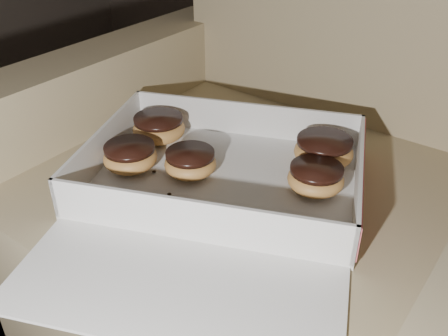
% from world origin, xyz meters
% --- Properties ---
extents(armchair, '(0.93, 0.79, 0.97)m').
position_xyz_m(armchair, '(-0.05, 0.92, 0.31)').
color(armchair, tan).
rests_on(armchair, floor).
extents(bakery_box, '(0.61, 0.65, 0.08)m').
position_xyz_m(bakery_box, '(-0.07, 0.76, 0.45)').
color(bakery_box, white).
rests_on(bakery_box, armchair).
extents(donut_a, '(0.09, 0.09, 0.04)m').
position_xyz_m(donut_a, '(-0.14, 0.78, 0.47)').
color(donut_a, gold).
rests_on(donut_a, bakery_box).
extents(donut_b, '(0.09, 0.09, 0.05)m').
position_xyz_m(donut_b, '(0.05, 0.86, 0.47)').
color(donut_b, gold).
rests_on(donut_b, bakery_box).
extents(donut_c, '(0.10, 0.10, 0.05)m').
position_xyz_m(donut_c, '(-0.27, 0.84, 0.47)').
color(donut_c, gold).
rests_on(donut_c, bakery_box).
extents(donut_d, '(0.09, 0.09, 0.05)m').
position_xyz_m(donut_d, '(-0.24, 0.73, 0.47)').
color(donut_d, gold).
rests_on(donut_d, bakery_box).
extents(donut_e, '(0.10, 0.10, 0.05)m').
position_xyz_m(donut_e, '(0.03, 0.95, 0.47)').
color(donut_e, gold).
rests_on(donut_e, bakery_box).
extents(crumb_a, '(0.01, 0.01, 0.00)m').
position_xyz_m(crumb_a, '(-0.08, 0.70, 0.44)').
color(crumb_a, black).
rests_on(crumb_a, bakery_box).
extents(crumb_b, '(0.01, 0.01, 0.00)m').
position_xyz_m(crumb_b, '(0.10, 0.75, 0.44)').
color(crumb_b, black).
rests_on(crumb_b, bakery_box).
extents(crumb_c, '(0.01, 0.01, 0.00)m').
position_xyz_m(crumb_c, '(-0.20, 0.75, 0.44)').
color(crumb_c, black).
rests_on(crumb_c, bakery_box).
extents(crumb_d, '(0.01, 0.01, 0.00)m').
position_xyz_m(crumb_d, '(-0.13, 0.71, 0.44)').
color(crumb_d, black).
rests_on(crumb_d, bakery_box).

